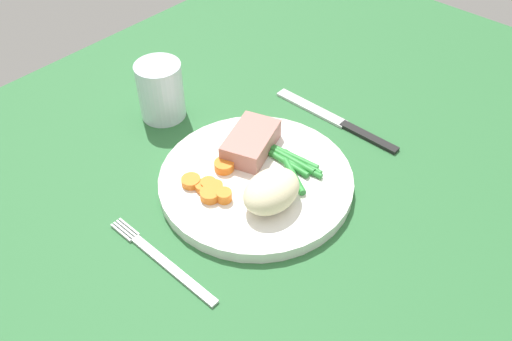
{
  "coord_description": "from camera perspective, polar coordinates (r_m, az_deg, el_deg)",
  "views": [
    {
      "loc": [
        -35.97,
        -30.51,
        50.25
      ],
      "look_at": [
        -0.64,
        1.21,
        4.6
      ],
      "focal_mm": 37.63,
      "sensor_mm": 36.0,
      "label": 1
    }
  ],
  "objects": [
    {
      "name": "dining_table",
      "position": [
        0.68,
        1.12,
        -2.37
      ],
      "size": [
        120.0,
        90.0,
        2.0
      ],
      "color": "#2D6B38",
      "rests_on": "ground"
    },
    {
      "name": "dinner_plate",
      "position": [
        0.67,
        -0.0,
        -1.11
      ],
      "size": [
        24.25,
        24.25,
        1.6
      ],
      "primitive_type": "cylinder",
      "color": "white",
      "rests_on": "dining_table"
    },
    {
      "name": "meat_portion",
      "position": [
        0.69,
        -0.54,
        3.07
      ],
      "size": [
        9.61,
        7.59,
        2.7
      ],
      "primitive_type": "cube",
      "rotation": [
        0.0,
        0.0,
        0.33
      ],
      "color": "#B2756B",
      "rests_on": "dinner_plate"
    },
    {
      "name": "mashed_potatoes",
      "position": [
        0.62,
        1.66,
        -2.19
      ],
      "size": [
        7.59,
        5.61,
        4.16
      ],
      "primitive_type": "ellipsoid",
      "color": "beige",
      "rests_on": "dinner_plate"
    },
    {
      "name": "carrot_slices",
      "position": [
        0.65,
        -4.72,
        -1.41
      ],
      "size": [
        7.14,
        6.94,
        1.28
      ],
      "color": "orange",
      "rests_on": "dinner_plate"
    },
    {
      "name": "green_beans",
      "position": [
        0.68,
        4.09,
        0.69
      ],
      "size": [
        5.43,
        9.02,
        0.89
      ],
      "color": "#2D8C38",
      "rests_on": "dinner_plate"
    },
    {
      "name": "fork",
      "position": [
        0.61,
        -9.91,
        -9.44
      ],
      "size": [
        1.44,
        16.6,
        0.4
      ],
      "rotation": [
        0.0,
        0.0,
        -0.07
      ],
      "color": "silver",
      "rests_on": "dining_table"
    },
    {
      "name": "knife",
      "position": [
        0.78,
        8.69,
        5.17
      ],
      "size": [
        1.7,
        20.5,
        0.64
      ],
      "rotation": [
        0.0,
        0.0,
        0.02
      ],
      "color": "black",
      "rests_on": "dining_table"
    },
    {
      "name": "water_glass",
      "position": [
        0.78,
        -10.03,
        7.98
      ],
      "size": [
        6.45,
        6.45,
        8.38
      ],
      "color": "silver",
      "rests_on": "dining_table"
    }
  ]
}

